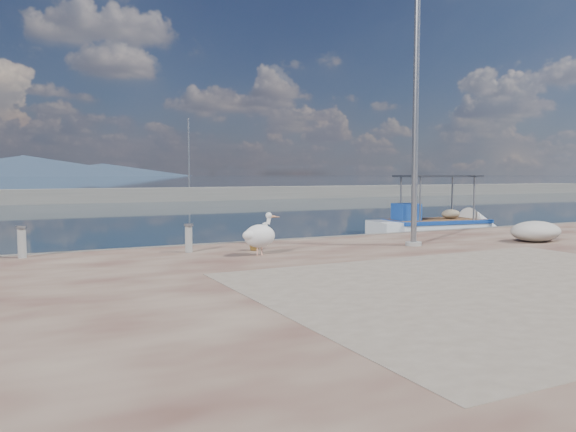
# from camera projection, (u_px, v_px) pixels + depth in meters

# --- Properties ---
(ground) EXTENTS (1400.00, 1400.00, 0.00)m
(ground) POSITION_uv_depth(u_px,v_px,m) (367.00, 288.00, 12.06)
(ground) COLOR #162635
(ground) RESTS_ON ground
(quay_patch) EXTENTS (9.00, 7.00, 0.01)m
(quay_patch) POSITION_uv_depth(u_px,v_px,m) (513.00, 286.00, 9.79)
(quay_patch) COLOR gray
(quay_patch) RESTS_ON quay
(breakwater) EXTENTS (120.00, 2.20, 7.50)m
(breakwater) POSITION_uv_depth(u_px,v_px,m) (98.00, 196.00, 47.69)
(breakwater) COLOR gray
(breakwater) RESTS_ON ground
(mountains) EXTENTS (370.00, 280.00, 22.00)m
(mountains) POSITION_uv_depth(u_px,v_px,m) (19.00, 167.00, 593.01)
(mountains) COLOR #28384C
(mountains) RESTS_ON ground
(boat_right) EXTENTS (6.00, 2.56, 2.80)m
(boat_right) POSITION_uv_depth(u_px,v_px,m) (435.00, 228.00, 23.24)
(boat_right) COLOR white
(boat_right) RESTS_ON ground
(pelican) EXTENTS (1.08, 0.64, 1.02)m
(pelican) POSITION_uv_depth(u_px,v_px,m) (260.00, 235.00, 13.46)
(pelican) COLOR tan
(pelican) RESTS_ON quay
(lamp_post) EXTENTS (0.44, 0.96, 7.00)m
(lamp_post) POSITION_uv_depth(u_px,v_px,m) (415.00, 124.00, 15.07)
(lamp_post) COLOR gray
(lamp_post) RESTS_ON quay
(bollard_near) EXTENTS (0.24, 0.24, 0.72)m
(bollard_near) POSITION_uv_depth(u_px,v_px,m) (189.00, 237.00, 13.96)
(bollard_near) COLOR gray
(bollard_near) RESTS_ON quay
(bollard_far) EXTENTS (0.25, 0.25, 0.76)m
(bollard_far) POSITION_uv_depth(u_px,v_px,m) (22.00, 240.00, 13.01)
(bollard_far) COLOR gray
(bollard_far) RESTS_ON quay
(potted_plant) EXTENTS (0.45, 0.40, 0.48)m
(potted_plant) POSITION_uv_depth(u_px,v_px,m) (255.00, 241.00, 14.33)
(potted_plant) COLOR #33722D
(potted_plant) RESTS_ON quay
(net_pile_d) EXTENTS (1.58, 1.18, 0.59)m
(net_pile_d) POSITION_uv_depth(u_px,v_px,m) (536.00, 231.00, 16.18)
(net_pile_d) COLOR beige
(net_pile_d) RESTS_ON quay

